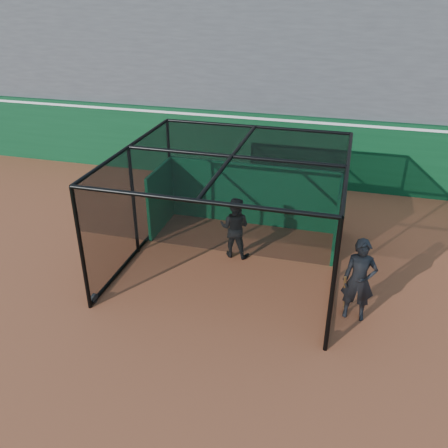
# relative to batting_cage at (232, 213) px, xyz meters

# --- Properties ---
(ground) EXTENTS (120.00, 120.00, 0.00)m
(ground) POSITION_rel_batting_cage_xyz_m (-1.05, -2.44, -1.48)
(ground) COLOR brown
(ground) RESTS_ON ground
(outfield_wall) EXTENTS (50.00, 0.50, 2.50)m
(outfield_wall) POSITION_rel_batting_cage_xyz_m (-1.05, 6.06, -0.20)
(outfield_wall) COLOR #0B3D1D
(outfield_wall) RESTS_ON ground
(grandstand) EXTENTS (50.00, 7.85, 8.95)m
(grandstand) POSITION_rel_batting_cage_xyz_m (-1.05, 9.83, 2.99)
(grandstand) COLOR #4C4C4F
(grandstand) RESTS_ON ground
(batting_cage) EXTENTS (5.37, 5.30, 2.98)m
(batting_cage) POSITION_rel_batting_cage_xyz_m (0.00, 0.00, 0.00)
(batting_cage) COLOR black
(batting_cage) RESTS_ON ground
(batter) EXTENTS (0.83, 0.66, 1.68)m
(batter) POSITION_rel_batting_cage_xyz_m (-0.04, 0.49, -0.65)
(batter) COLOR black
(batter) RESTS_ON ground
(on_deck_player) EXTENTS (0.70, 0.48, 1.91)m
(on_deck_player) POSITION_rel_batting_cage_xyz_m (3.16, -1.37, -0.53)
(on_deck_player) COLOR black
(on_deck_player) RESTS_ON ground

